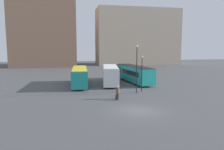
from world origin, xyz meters
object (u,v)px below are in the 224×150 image
at_px(lamp_post_1, 142,70).
at_px(lamp_post_0, 137,66).
at_px(bus_1, 110,74).
at_px(suitcase, 117,97).
at_px(traveler, 118,91).
at_px(bus_2, 134,73).
at_px(bus_0, 80,76).

bearing_deg(lamp_post_1, lamp_post_0, -136.14).
bearing_deg(lamp_post_1, bus_1, 114.73).
height_order(suitcase, lamp_post_0, lamp_post_0).
bearing_deg(bus_1, traveler, -177.32).
height_order(bus_1, lamp_post_0, lamp_post_0).
distance_m(bus_2, lamp_post_0, 10.04).
xyz_separation_m(traveler, suitcase, (-0.23, -0.46, -0.70)).
bearing_deg(bus_1, bus_2, -64.18).
xyz_separation_m(bus_0, suitcase, (3.80, -11.17, -1.29)).
relative_size(bus_2, suitcase, 14.02).
distance_m(bus_0, bus_2, 9.98).
bearing_deg(bus_2, lamp_post_1, 164.49).
relative_size(bus_2, lamp_post_1, 2.34).
bearing_deg(lamp_post_0, lamp_post_1, 43.86).
height_order(bus_0, traveler, bus_0).
bearing_deg(bus_0, bus_1, -86.14).
bearing_deg(bus_0, bus_2, -78.18).
bearing_deg(bus_1, bus_0, 99.22).
bearing_deg(traveler, bus_0, 17.81).
distance_m(bus_1, traveler, 10.80).
relative_size(bus_0, lamp_post_1, 2.03).
bearing_deg(suitcase, lamp_post_0, -51.41).
distance_m(bus_0, lamp_post_0, 11.12).
height_order(bus_2, traveler, bus_2).
bearing_deg(suitcase, bus_2, -28.63).
xyz_separation_m(bus_0, lamp_post_1, (8.46, -6.97, 1.47)).
xyz_separation_m(bus_0, lamp_post_0, (7.32, -8.06, 2.25)).
distance_m(bus_0, lamp_post_1, 11.06).
relative_size(traveler, lamp_post_0, 0.25).
bearing_deg(bus_2, bus_0, 92.14).
relative_size(bus_2, lamp_post_0, 1.81).
xyz_separation_m(bus_1, bus_2, (4.63, 1.39, -0.06)).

